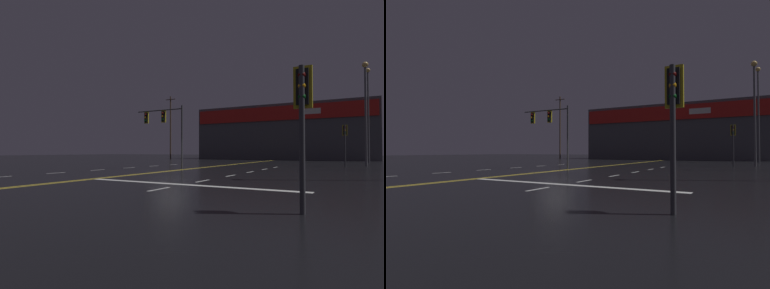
# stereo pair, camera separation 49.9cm
# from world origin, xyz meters

# --- Properties ---
(ground_plane) EXTENTS (200.00, 200.00, 0.00)m
(ground_plane) POSITION_xyz_m (0.00, 0.00, 0.00)
(ground_plane) COLOR black
(road_markings) EXTENTS (16.20, 60.00, 0.01)m
(road_markings) POSITION_xyz_m (1.11, -1.46, 0.00)
(road_markings) COLOR gold
(road_markings) RESTS_ON ground
(traffic_signal_median) EXTENTS (4.50, 0.36, 5.10)m
(traffic_signal_median) POSITION_xyz_m (-2.08, 2.03, 3.88)
(traffic_signal_median) COLOR #38383D
(traffic_signal_median) RESTS_ON ground
(traffic_signal_corner_northeast) EXTENTS (0.42, 0.36, 3.87)m
(traffic_signal_corner_northeast) POSITION_xyz_m (10.92, 12.52, 2.84)
(traffic_signal_corner_northeast) COLOR #38383D
(traffic_signal_corner_northeast) RESTS_ON ground
(traffic_signal_corner_southeast) EXTENTS (0.42, 0.36, 3.43)m
(traffic_signal_corner_southeast) POSITION_xyz_m (10.94, -10.99, 2.52)
(traffic_signal_corner_southeast) COLOR #38383D
(traffic_signal_corner_southeast) RESTS_ON ground
(streetlight_near_right) EXTENTS (0.56, 0.56, 10.26)m
(streetlight_near_right) POSITION_xyz_m (12.65, 15.64, 6.48)
(streetlight_near_right) COLOR #59595E
(streetlight_near_right) RESTS_ON ground
(streetlight_median_approach) EXTENTS (0.56, 0.56, 11.97)m
(streetlight_median_approach) POSITION_xyz_m (13.09, 25.41, 7.40)
(streetlight_median_approach) COLOR #59595E
(streetlight_median_approach) RESTS_ON ground
(building_backdrop) EXTENTS (29.88, 10.23, 9.51)m
(building_backdrop) POSITION_xyz_m (0.00, 37.60, 4.77)
(building_backdrop) COLOR #4C4C51
(building_backdrop) RESTS_ON ground
(utility_pole_row) EXTENTS (45.57, 0.26, 12.33)m
(utility_pole_row) POSITION_xyz_m (0.86, 31.16, 6.28)
(utility_pole_row) COLOR #4C3828
(utility_pole_row) RESTS_ON ground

